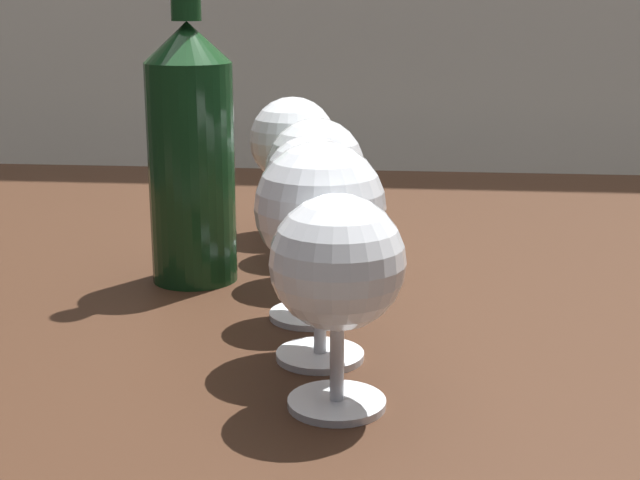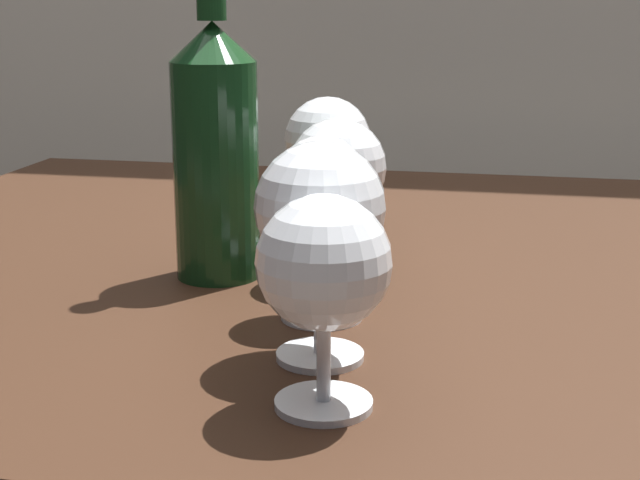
{
  "view_description": "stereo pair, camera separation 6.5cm",
  "coord_description": "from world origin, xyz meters",
  "px_view_note": "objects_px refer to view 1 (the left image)",
  "views": [
    {
      "loc": [
        -0.02,
        -0.89,
        0.96
      ],
      "look_at": [
        -0.08,
        -0.27,
        0.79
      ],
      "focal_mm": 52.55,
      "sensor_mm": 36.0,
      "label": 1
    },
    {
      "loc": [
        0.04,
        -0.88,
        0.96
      ],
      "look_at": [
        -0.08,
        -0.27,
        0.79
      ],
      "focal_mm": 52.55,
      "sensor_mm": 36.0,
      "label": 2
    }
  ],
  "objects_px": {
    "wine_glass_cabernet": "(306,173)",
    "wine_bottle": "(191,146)",
    "wine_glass_merlot": "(337,268)",
    "wine_glass_rose": "(316,169)",
    "wine_glass_white": "(310,187)",
    "wine_glass_amber": "(320,211)",
    "wine_glass_pinot": "(293,143)"
  },
  "relations": [
    {
      "from": "wine_glass_cabernet",
      "to": "wine_bottle",
      "type": "bearing_deg",
      "value": -135.75
    },
    {
      "from": "wine_glass_merlot",
      "to": "wine_glass_rose",
      "type": "xyz_separation_m",
      "value": [
        -0.04,
        0.27,
        0.01
      ]
    },
    {
      "from": "wine_glass_white",
      "to": "wine_glass_amber",
      "type": "bearing_deg",
      "value": -79.35
    },
    {
      "from": "wine_glass_merlot",
      "to": "wine_glass_white",
      "type": "bearing_deg",
      "value": 101.83
    },
    {
      "from": "wine_glass_cabernet",
      "to": "wine_bottle",
      "type": "xyz_separation_m",
      "value": [
        -0.09,
        -0.09,
        0.04
      ]
    },
    {
      "from": "wine_glass_amber",
      "to": "wine_bottle",
      "type": "height_order",
      "value": "wine_bottle"
    },
    {
      "from": "wine_glass_merlot",
      "to": "wine_glass_amber",
      "type": "xyz_separation_m",
      "value": [
        -0.02,
        0.08,
        0.02
      ]
    },
    {
      "from": "wine_glass_cabernet",
      "to": "wine_glass_pinot",
      "type": "height_order",
      "value": "wine_glass_pinot"
    },
    {
      "from": "wine_glass_white",
      "to": "wine_glass_cabernet",
      "type": "distance_m",
      "value": 0.19
    },
    {
      "from": "wine_glass_rose",
      "to": "wine_glass_pinot",
      "type": "bearing_deg",
      "value": 104.03
    },
    {
      "from": "wine_glass_white",
      "to": "wine_glass_cabernet",
      "type": "xyz_separation_m",
      "value": [
        -0.02,
        0.18,
        -0.02
      ]
    },
    {
      "from": "wine_glass_pinot",
      "to": "wine_bottle",
      "type": "distance_m",
      "value": 0.19
    },
    {
      "from": "wine_glass_white",
      "to": "wine_glass_cabernet",
      "type": "relative_size",
      "value": 1.16
    },
    {
      "from": "wine_glass_cabernet",
      "to": "wine_glass_pinot",
      "type": "xyz_separation_m",
      "value": [
        -0.02,
        0.08,
        0.02
      ]
    },
    {
      "from": "wine_glass_rose",
      "to": "wine_glass_cabernet",
      "type": "relative_size",
      "value": 1.17
    },
    {
      "from": "wine_glass_cabernet",
      "to": "wine_glass_amber",
      "type": "bearing_deg",
      "value": -81.62
    },
    {
      "from": "wine_glass_amber",
      "to": "wine_glass_pinot",
      "type": "distance_m",
      "value": 0.36
    },
    {
      "from": "wine_glass_merlot",
      "to": "wine_glass_pinot",
      "type": "distance_m",
      "value": 0.44
    },
    {
      "from": "wine_glass_rose",
      "to": "wine_glass_white",
      "type": "bearing_deg",
      "value": -86.73
    },
    {
      "from": "wine_bottle",
      "to": "wine_glass_pinot",
      "type": "bearing_deg",
      "value": 68.3
    },
    {
      "from": "wine_glass_rose",
      "to": "wine_glass_pinot",
      "type": "height_order",
      "value": "same"
    },
    {
      "from": "wine_glass_merlot",
      "to": "wine_glass_rose",
      "type": "height_order",
      "value": "wine_glass_rose"
    },
    {
      "from": "wine_glass_cabernet",
      "to": "wine_bottle",
      "type": "relative_size",
      "value": 0.39
    },
    {
      "from": "wine_glass_amber",
      "to": "wine_glass_pinot",
      "type": "height_order",
      "value": "wine_glass_amber"
    },
    {
      "from": "wine_glass_pinot",
      "to": "wine_bottle",
      "type": "height_order",
      "value": "wine_bottle"
    },
    {
      "from": "wine_glass_merlot",
      "to": "wine_glass_rose",
      "type": "bearing_deg",
      "value": 98.63
    },
    {
      "from": "wine_glass_rose",
      "to": "wine_glass_cabernet",
      "type": "distance_m",
      "value": 0.09
    },
    {
      "from": "wine_glass_rose",
      "to": "wine_glass_cabernet",
      "type": "height_order",
      "value": "wine_glass_rose"
    },
    {
      "from": "wine_glass_merlot",
      "to": "wine_glass_cabernet",
      "type": "relative_size",
      "value": 1.08
    },
    {
      "from": "wine_glass_white",
      "to": "wine_bottle",
      "type": "distance_m",
      "value": 0.15
    },
    {
      "from": "wine_glass_cabernet",
      "to": "wine_glass_pinot",
      "type": "relative_size",
      "value": 0.85
    },
    {
      "from": "wine_glass_white",
      "to": "wine_glass_cabernet",
      "type": "height_order",
      "value": "wine_glass_white"
    }
  ]
}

